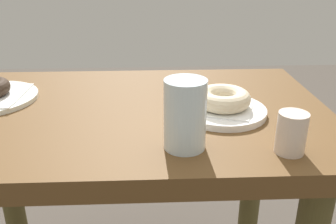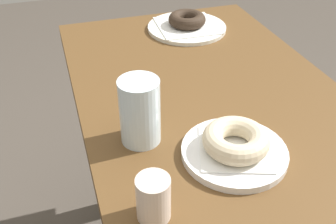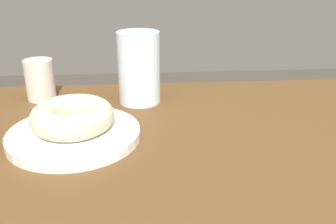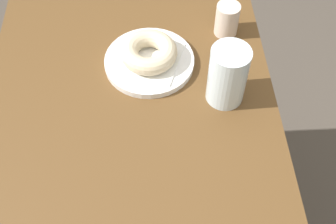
# 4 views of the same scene
# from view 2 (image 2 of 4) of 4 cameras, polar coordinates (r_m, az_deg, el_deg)

# --- Properties ---
(table) EXTENTS (0.98, 0.61, 0.77)m
(table) POSITION_cam_2_polar(r_m,az_deg,el_deg) (1.02, 5.43, -3.74)
(table) COLOR brown
(table) RESTS_ON ground_plane
(plate_chocolate_ring) EXTENTS (0.24, 0.24, 0.01)m
(plate_chocolate_ring) POSITION_cam_2_polar(r_m,az_deg,el_deg) (1.23, 2.75, 12.12)
(plate_chocolate_ring) COLOR white
(plate_chocolate_ring) RESTS_ON table
(napkin_chocolate_ring) EXTENTS (0.18, 0.18, 0.00)m
(napkin_chocolate_ring) POSITION_cam_2_polar(r_m,az_deg,el_deg) (1.23, 2.75, 12.42)
(napkin_chocolate_ring) COLOR white
(napkin_chocolate_ring) RESTS_ON plate_chocolate_ring
(donut_chocolate_ring) EXTENTS (0.11, 0.11, 0.04)m
(donut_chocolate_ring) POSITION_cam_2_polar(r_m,az_deg,el_deg) (1.22, 2.78, 13.26)
(donut_chocolate_ring) COLOR #31241A
(donut_chocolate_ring) RESTS_ON napkin_chocolate_ring
(plate_sugar_ring) EXTENTS (0.20, 0.20, 0.01)m
(plate_sugar_ring) POSITION_cam_2_polar(r_m,az_deg,el_deg) (0.75, 9.57, -5.78)
(plate_sugar_ring) COLOR white
(plate_sugar_ring) RESTS_ON table
(napkin_sugar_ring) EXTENTS (0.17, 0.17, 0.00)m
(napkin_sugar_ring) POSITION_cam_2_polar(r_m,az_deg,el_deg) (0.74, 9.63, -5.26)
(napkin_sugar_ring) COLOR white
(napkin_sugar_ring) RESTS_ON plate_sugar_ring
(donut_sugar_ring) EXTENTS (0.12, 0.12, 0.04)m
(donut_sugar_ring) POSITION_cam_2_polar(r_m,az_deg,el_deg) (0.73, 9.79, -4.01)
(donut_sugar_ring) COLOR beige
(donut_sugar_ring) RESTS_ON napkin_sugar_ring
(water_glass) EXTENTS (0.08, 0.08, 0.13)m
(water_glass) POSITION_cam_2_polar(r_m,az_deg,el_deg) (0.74, -4.11, 0.08)
(water_glass) COLOR silver
(water_glass) RESTS_ON table
(sugar_jar) EXTENTS (0.05, 0.05, 0.08)m
(sugar_jar) POSITION_cam_2_polar(r_m,az_deg,el_deg) (0.62, -2.13, -12.39)
(sugar_jar) COLOR beige
(sugar_jar) RESTS_ON table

